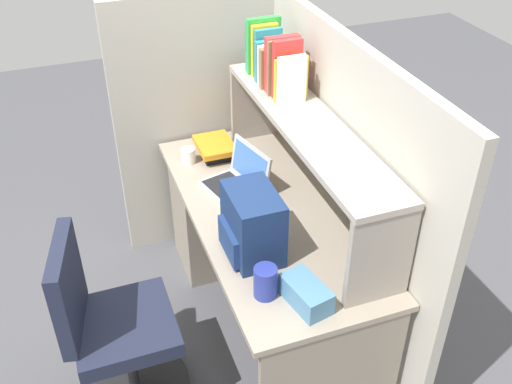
% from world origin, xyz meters
% --- Properties ---
extents(ground_plane, '(8.00, 8.00, 0.00)m').
position_xyz_m(ground_plane, '(0.00, 0.00, 0.00)').
color(ground_plane, '#4C4C51').
extents(desk, '(1.60, 0.70, 0.73)m').
position_xyz_m(desk, '(-0.39, 0.00, 0.40)').
color(desk, gray).
rests_on(desk, ground_plane).
extents(cubicle_partition_rear, '(1.84, 0.05, 1.55)m').
position_xyz_m(cubicle_partition_rear, '(0.00, 0.38, 0.78)').
color(cubicle_partition_rear, '#B2ADA0').
rests_on(cubicle_partition_rear, ground_plane).
extents(cubicle_partition_left, '(0.05, 1.06, 1.55)m').
position_xyz_m(cubicle_partition_left, '(-0.85, -0.05, 0.78)').
color(cubicle_partition_left, '#B2ADA0').
rests_on(cubicle_partition_left, ground_plane).
extents(overhead_hutch, '(1.44, 0.28, 0.45)m').
position_xyz_m(overhead_hutch, '(0.00, 0.20, 1.08)').
color(overhead_hutch, gray).
rests_on(overhead_hutch, desk).
extents(reference_books_on_shelf, '(0.44, 0.18, 0.29)m').
position_xyz_m(reference_books_on_shelf, '(-0.40, 0.20, 1.31)').
color(reference_books_on_shelf, teal).
rests_on(reference_books_on_shelf, overhead_hutch).
extents(laptop, '(0.36, 0.32, 0.22)m').
position_xyz_m(laptop, '(-0.22, -0.06, 0.78)').
color(laptop, '#B7BABF').
rests_on(laptop, desk).
extents(backpack, '(0.30, 0.23, 0.31)m').
position_xyz_m(backpack, '(0.26, -0.17, 0.88)').
color(backpack, navy).
rests_on(backpack, desk).
extents(computer_mouse, '(0.09, 0.12, 0.03)m').
position_xyz_m(computer_mouse, '(0.05, -0.06, 0.75)').
color(computer_mouse, '#7299C6').
rests_on(computer_mouse, desk).
extents(paper_cup, '(0.08, 0.08, 0.08)m').
position_xyz_m(paper_cup, '(-0.55, -0.24, 0.77)').
color(paper_cup, white).
rests_on(paper_cup, desk).
extents(tissue_box, '(0.24, 0.16, 0.10)m').
position_xyz_m(tissue_box, '(0.63, -0.07, 0.78)').
color(tissue_box, teal).
rests_on(tissue_box, desk).
extents(snack_canister, '(0.10, 0.10, 0.14)m').
position_xyz_m(snack_canister, '(0.53, -0.20, 0.80)').
color(snack_canister, navy).
rests_on(snack_canister, desk).
extents(desk_book_stack, '(0.25, 0.19, 0.08)m').
position_xyz_m(desk_book_stack, '(-0.58, -0.08, 0.77)').
color(desk_book_stack, black).
rests_on(desk_book_stack, desk).
extents(office_chair, '(0.52, 0.53, 0.93)m').
position_xyz_m(office_chair, '(0.23, -0.81, 0.39)').
color(office_chair, black).
rests_on(office_chair, ground_plane).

